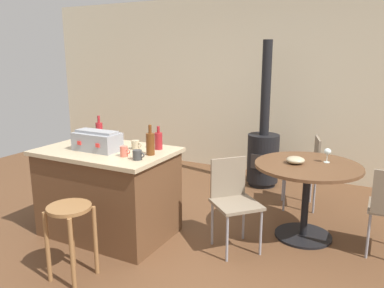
% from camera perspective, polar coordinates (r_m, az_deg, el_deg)
% --- Properties ---
extents(ground_plane, '(8.80, 8.80, 0.00)m').
position_cam_1_polar(ground_plane, '(3.79, -3.83, -15.45)').
color(ground_plane, brown).
extents(back_wall, '(8.00, 0.10, 2.70)m').
position_cam_1_polar(back_wall, '(5.99, 10.52, 8.52)').
color(back_wall, beige).
rests_on(back_wall, ground_plane).
extents(kitchen_island, '(1.33, 0.88, 0.89)m').
position_cam_1_polar(kitchen_island, '(4.02, -12.39, -6.96)').
color(kitchen_island, brown).
rests_on(kitchen_island, ground_plane).
extents(wooden_stool, '(0.35, 0.35, 0.63)m').
position_cam_1_polar(wooden_stool, '(3.30, -17.74, -11.37)').
color(wooden_stool, olive).
rests_on(wooden_stool, ground_plane).
extents(dining_table, '(1.03, 1.03, 0.77)m').
position_cam_1_polar(dining_table, '(3.95, 16.80, -5.42)').
color(dining_table, black).
rests_on(dining_table, ground_plane).
extents(folding_chair_far, '(0.50, 0.50, 0.87)m').
position_cam_1_polar(folding_chair_far, '(4.75, 16.64, -3.22)').
color(folding_chair_far, '#7F705B').
rests_on(folding_chair_far, ground_plane).
extents(folding_chair_left, '(0.57, 0.57, 0.86)m').
position_cam_1_polar(folding_chair_left, '(3.65, 6.19, -7.87)').
color(folding_chair_left, '#7F705B').
rests_on(folding_chair_left, ground_plane).
extents(wood_stove, '(0.44, 0.45, 2.01)m').
position_cam_1_polar(wood_stove, '(5.43, 10.61, -0.95)').
color(wood_stove, black).
rests_on(wood_stove, ground_plane).
extents(toolbox, '(0.46, 0.26, 0.20)m').
position_cam_1_polar(toolbox, '(3.85, -14.00, 0.46)').
color(toolbox, gray).
rests_on(toolbox, kitchen_island).
extents(bottle_0, '(0.08, 0.08, 0.28)m').
position_cam_1_polar(bottle_0, '(4.28, -13.70, 1.89)').
color(bottle_0, maroon).
rests_on(bottle_0, kitchen_island).
extents(bottle_1, '(0.08, 0.08, 0.23)m').
position_cam_1_polar(bottle_1, '(3.80, -5.03, 0.54)').
color(bottle_1, maroon).
rests_on(bottle_1, kitchen_island).
extents(bottle_2, '(0.08, 0.08, 0.29)m').
position_cam_1_polar(bottle_2, '(3.59, -6.26, 0.10)').
color(bottle_2, '#603314').
rests_on(bottle_2, kitchen_island).
extents(cup_0, '(0.11, 0.07, 0.10)m').
position_cam_1_polar(cup_0, '(3.57, -10.13, -1.10)').
color(cup_0, '#DB6651').
rests_on(cup_0, kitchen_island).
extents(cup_1, '(0.12, 0.08, 0.09)m').
position_cam_1_polar(cup_1, '(3.44, -8.16, -1.63)').
color(cup_1, '#383838').
rests_on(cup_1, kitchen_island).
extents(cup_2, '(0.11, 0.08, 0.09)m').
position_cam_1_polar(cup_2, '(3.83, -8.44, -0.13)').
color(cup_2, tan).
rests_on(cup_2, kitchen_island).
extents(cup_3, '(0.11, 0.08, 0.09)m').
position_cam_1_polar(cup_3, '(4.30, -15.68, 1.00)').
color(cup_3, '#4C7099').
rests_on(cup_3, kitchen_island).
extents(wine_glass, '(0.07, 0.07, 0.14)m').
position_cam_1_polar(wine_glass, '(4.00, 19.62, -1.14)').
color(wine_glass, silver).
rests_on(wine_glass, dining_table).
extents(serving_bowl, '(0.18, 0.18, 0.07)m').
position_cam_1_polar(serving_bowl, '(3.89, 15.22, -2.33)').
color(serving_bowl, tan).
rests_on(serving_bowl, dining_table).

